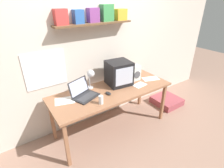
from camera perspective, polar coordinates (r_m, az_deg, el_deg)
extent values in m
plane|color=#9A7563|center=(3.06, 0.00, -13.98)|extent=(12.00, 12.00, 0.00)
cube|color=beige|center=(2.80, -5.50, 12.26)|extent=(5.60, 0.06, 2.60)
cube|color=white|center=(2.56, -20.88, 4.31)|extent=(0.56, 0.01, 0.51)
cube|color=brown|center=(2.60, -5.70, 19.06)|extent=(1.17, 0.18, 0.02)
cube|color=#C93A38|center=(2.43, -16.39, 20.26)|extent=(0.16, 0.11, 0.20)
cube|color=#2B5DAC|center=(2.52, -11.00, 20.78)|extent=(0.13, 0.12, 0.18)
cube|color=#833E87|center=(2.62, -6.18, 21.46)|extent=(0.16, 0.11, 0.19)
cube|color=#3A8C4B|center=(2.73, -1.68, 22.22)|extent=(0.18, 0.12, 0.23)
cube|color=gold|center=(2.86, 2.73, 21.74)|extent=(0.17, 0.13, 0.16)
cube|color=#976344|center=(2.65, 0.00, -2.27)|extent=(1.87, 0.70, 0.03)
cube|color=#976344|center=(2.36, -14.56, -18.81)|extent=(0.04, 0.05, 0.69)
cube|color=#976344|center=(3.18, 16.26, -5.70)|extent=(0.04, 0.05, 0.69)
cube|color=#976344|center=(2.79, -18.91, -11.25)|extent=(0.04, 0.05, 0.69)
cube|color=#976344|center=(3.51, 9.20, -1.62)|extent=(0.04, 0.05, 0.69)
cube|color=black|center=(2.75, 2.22, 3.62)|extent=(0.40, 0.38, 0.38)
cube|color=silver|center=(2.61, 4.09, 2.47)|extent=(0.29, 0.04, 0.27)
cube|color=#232326|center=(2.47, -8.33, -4.16)|extent=(0.40, 0.33, 0.02)
cube|color=#38383A|center=(2.46, -8.05, -4.08)|extent=(0.31, 0.22, 0.00)
cube|color=#232326|center=(2.50, -10.85, -0.87)|extent=(0.34, 0.18, 0.22)
cube|color=silver|center=(2.50, -10.85, -0.87)|extent=(0.31, 0.16, 0.20)
cylinder|color=silver|center=(2.72, -7.23, -1.12)|extent=(0.10, 0.10, 0.01)
cylinder|color=silver|center=(2.66, -7.39, 1.40)|extent=(0.02, 0.02, 0.25)
sphere|color=silver|center=(2.55, -6.95, 3.38)|extent=(0.11, 0.11, 0.11)
cylinder|color=white|center=(2.29, -3.62, -5.15)|extent=(0.06, 0.06, 0.12)
cylinder|color=#4CC656|center=(2.30, -3.61, -5.50)|extent=(0.05, 0.05, 0.08)
cube|color=silver|center=(2.94, 7.41, 3.65)|extent=(0.17, 0.14, 0.25)
cylinder|color=#4C4C51|center=(2.89, 8.22, 2.95)|extent=(0.12, 0.01, 0.12)
ellipsoid|color=#232326|center=(2.52, -1.22, -3.06)|extent=(0.07, 0.11, 0.03)
cube|color=white|center=(3.07, 12.52, 1.72)|extent=(0.32, 0.24, 0.00)
cube|color=white|center=(2.82, 9.02, -0.29)|extent=(0.23, 0.17, 0.00)
cube|color=white|center=(2.46, -15.17, -5.28)|extent=(0.31, 0.26, 0.00)
cube|color=#9F454E|center=(3.79, 17.40, -5.24)|extent=(0.50, 0.50, 0.13)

